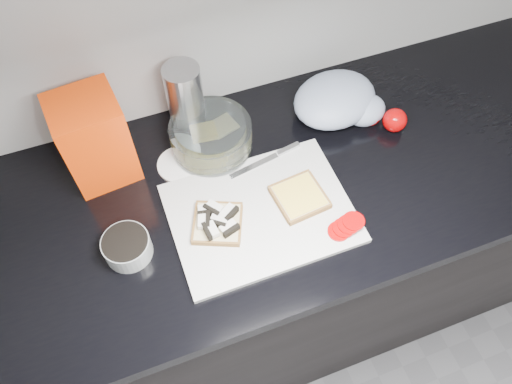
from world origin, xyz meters
TOP-DOWN VIEW (x-y plane):
  - base_cabinet at (0.00, 1.20)m, footprint 3.50×0.60m
  - countertop at (0.00, 1.20)m, footprint 3.50×0.64m
  - cutting_board at (-0.06, 1.12)m, footprint 0.40×0.30m
  - bread_left at (-0.16, 1.12)m, footprint 0.14×0.14m
  - bread_right at (0.03, 1.12)m, footprint 0.12×0.12m
  - tomato_slices at (0.10, 1.02)m, footprint 0.10×0.07m
  - knife at (0.02, 1.25)m, footprint 0.19×0.05m
  - seed_tub at (-0.36, 1.13)m, footprint 0.10×0.10m
  - tub_lid at (-0.19, 1.32)m, footprint 0.12×0.12m
  - glass_bowl at (-0.11, 1.34)m, footprint 0.20×0.20m
  - bread_bag at (-0.36, 1.37)m, footprint 0.16×0.15m
  - steel_canister at (-0.14, 1.42)m, footprint 0.09×0.09m
  - grocery_bag at (0.23, 1.34)m, footprint 0.25×0.22m
  - whole_tomatoes at (0.29, 1.28)m, footprint 0.15×0.15m

SIDE VIEW (x-z plane):
  - base_cabinet at x=0.00m, z-range 0.00..0.86m
  - countertop at x=0.00m, z-range 0.86..0.90m
  - tub_lid at x=-0.19m, z-range 0.90..0.91m
  - cutting_board at x=-0.06m, z-range 0.90..0.91m
  - knife at x=0.02m, z-range 0.91..0.92m
  - bread_right at x=0.03m, z-range 0.91..0.93m
  - tomato_slices at x=0.10m, z-range 0.91..0.93m
  - bread_left at x=-0.16m, z-range 0.91..0.94m
  - seed_tub at x=-0.36m, z-range 0.90..0.95m
  - whole_tomatoes at x=0.29m, z-range 0.90..0.96m
  - glass_bowl at x=-0.11m, z-range 0.90..0.98m
  - grocery_bag at x=0.23m, z-range 0.90..0.99m
  - steel_canister at x=-0.14m, z-range 0.90..1.10m
  - bread_bag at x=-0.36m, z-range 0.90..1.12m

